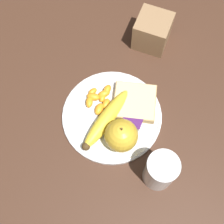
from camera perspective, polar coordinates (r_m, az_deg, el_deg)
ground_plane at (r=0.80m, az=0.00°, el=-0.88°), size 3.00×3.00×0.00m
plate at (r=0.80m, az=0.00°, el=-0.67°), size 0.25×0.25×0.01m
juice_glass at (r=0.72m, az=8.79°, el=-10.64°), size 0.07×0.07×0.11m
apple at (r=0.73m, az=1.70°, el=-4.31°), size 0.08×0.08×0.09m
banana at (r=0.77m, az=-1.13°, el=-1.36°), size 0.08×0.19×0.04m
bread_slice at (r=0.80m, az=4.14°, el=1.82°), size 0.13×0.12×0.02m
fork at (r=0.79m, az=-0.51°, el=0.03°), size 0.16×0.08×0.00m
jam_packet at (r=0.78m, az=3.69°, el=-1.91°), size 0.05×0.04×0.02m
orange_segment_0 at (r=0.80m, az=-3.45°, el=2.81°), size 0.04×0.03×0.02m
orange_segment_1 at (r=0.79m, az=-0.71°, el=-0.02°), size 0.02×0.03×0.02m
orange_segment_2 at (r=0.80m, az=-1.10°, el=1.56°), size 0.02×0.03×0.02m
orange_segment_3 at (r=0.81m, az=-0.91°, el=4.10°), size 0.02×0.03×0.02m
orange_segment_4 at (r=0.81m, az=-1.44°, el=3.37°), size 0.04×0.04×0.02m
orange_segment_5 at (r=0.80m, az=-4.18°, el=1.83°), size 0.03×0.04×0.02m
orange_segment_6 at (r=0.81m, az=-3.58°, el=3.73°), size 0.03×0.03×0.01m
orange_segment_7 at (r=0.79m, az=-2.26°, el=0.84°), size 0.02×0.03×0.02m
orange_segment_8 at (r=0.81m, az=-1.76°, el=2.65°), size 0.02×0.03×0.01m
condiment_caddy at (r=0.89m, az=7.42°, el=14.42°), size 0.09×0.09×0.09m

